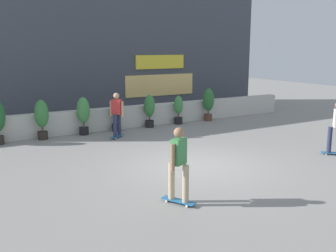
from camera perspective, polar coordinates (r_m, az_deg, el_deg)
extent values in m
plane|color=gray|center=(11.50, 3.80, -5.67)|extent=(48.00, 48.00, 0.00)
cube|color=beige|center=(16.57, -7.90, 1.11)|extent=(18.00, 0.40, 0.90)
cube|color=#424751|center=(20.07, -12.59, 10.75)|extent=(20.00, 2.00, 6.50)
cube|color=yellow|center=(20.70, -1.12, 9.22)|extent=(2.80, 0.08, 0.70)
cube|color=#F2CC72|center=(20.79, -1.12, 5.91)|extent=(4.00, 0.06, 1.10)
cylinder|color=#2D2823|center=(15.33, -17.57, -1.30)|extent=(0.36, 0.36, 0.30)
cylinder|color=brown|center=(15.28, -17.62, -0.47)|extent=(0.06, 0.06, 0.15)
ellipsoid|color=#387F3D|center=(15.18, -17.76, 1.70)|extent=(0.50, 0.50, 1.03)
cylinder|color=black|center=(15.73, -11.99, -0.69)|extent=(0.36, 0.36, 0.30)
cylinder|color=brown|center=(15.69, -12.03, 0.11)|extent=(0.06, 0.06, 0.15)
ellipsoid|color=#428C47|center=(15.59, -12.11, 2.23)|extent=(0.50, 0.50, 1.03)
cylinder|color=black|center=(16.20, -7.41, -0.20)|extent=(0.36, 0.36, 0.30)
cylinder|color=brown|center=(16.16, -7.43, 0.59)|extent=(0.06, 0.06, 0.15)
ellipsoid|color=#387F3D|center=(16.07, -7.48, 2.47)|extent=(0.45, 0.45, 0.93)
cylinder|color=black|center=(16.83, -2.67, 0.32)|extent=(0.36, 0.36, 0.30)
cylinder|color=brown|center=(16.79, -2.67, 1.08)|extent=(0.06, 0.06, 0.15)
ellipsoid|color=#387F3D|center=(16.71, -2.69, 2.92)|extent=(0.46, 0.46, 0.94)
cylinder|color=black|center=(17.54, 1.50, 0.78)|extent=(0.36, 0.36, 0.30)
cylinder|color=brown|center=(17.50, 1.51, 1.50)|extent=(0.06, 0.06, 0.15)
ellipsoid|color=#428C47|center=(17.42, 1.51, 3.05)|extent=(0.39, 0.39, 0.80)
cylinder|color=brown|center=(18.43, 5.79, 1.24)|extent=(0.36, 0.36, 0.30)
cylinder|color=brown|center=(18.40, 5.81, 1.93)|extent=(0.06, 0.06, 0.15)
ellipsoid|color=#2D6B33|center=(18.31, 5.84, 3.79)|extent=(0.52, 0.52, 1.06)
cube|color=#266699|center=(8.78, 1.51, -10.69)|extent=(0.53, 0.81, 0.02)
cylinder|color=silver|center=(8.73, 3.26, -11.10)|extent=(0.05, 0.06, 0.06)
cylinder|color=silver|center=(8.60, 2.71, -11.45)|extent=(0.05, 0.06, 0.06)
cylinder|color=silver|center=(8.99, 0.36, -10.42)|extent=(0.05, 0.06, 0.06)
cylinder|color=silver|center=(8.86, -0.22, -10.73)|extent=(0.05, 0.06, 0.06)
cylinder|color=tan|center=(8.54, 2.55, -8.32)|extent=(0.14, 0.14, 0.82)
cylinder|color=tan|center=(8.72, 0.52, -7.89)|extent=(0.14, 0.14, 0.82)
cube|color=#3F8C4C|center=(8.43, 1.55, -3.68)|extent=(0.41, 0.34, 0.56)
sphere|color=#9E7051|center=(8.33, 1.56, -0.95)|extent=(0.22, 0.22, 0.22)
cylinder|color=#9E7051|center=(8.64, 2.38, -3.85)|extent=(0.09, 0.09, 0.58)
cylinder|color=#9E7051|center=(8.26, 0.67, -4.56)|extent=(0.09, 0.09, 0.58)
cube|color=#266699|center=(13.59, 22.85, -3.60)|extent=(0.70, 0.71, 0.02)
cylinder|color=silver|center=(13.64, 21.71, -3.62)|extent=(0.06, 0.06, 0.06)
cylinder|color=silver|center=(13.49, 21.79, -3.79)|extent=(0.06, 0.06, 0.06)
cylinder|color=#282D4C|center=(13.47, 22.23, -1.84)|extent=(0.14, 0.14, 0.82)
cylinder|color=brown|center=(13.61, 23.06, 0.85)|extent=(0.09, 0.09, 0.58)
cube|color=#266699|center=(15.03, -7.31, -1.42)|extent=(0.74, 0.67, 0.02)
cylinder|color=silver|center=(14.78, -7.47, -1.80)|extent=(0.06, 0.06, 0.06)
cylinder|color=silver|center=(14.85, -8.02, -1.75)|extent=(0.06, 0.06, 0.06)
cylinder|color=silver|center=(15.23, -6.60, -1.38)|extent=(0.06, 0.06, 0.06)
cylinder|color=silver|center=(15.30, -7.15, -1.34)|extent=(0.06, 0.06, 0.06)
cylinder|color=#282D4C|center=(14.79, -7.65, 0.02)|extent=(0.14, 0.14, 0.82)
cylinder|color=#282D4C|center=(15.10, -7.05, 0.28)|extent=(0.14, 0.14, 0.82)
cube|color=red|center=(14.83, -7.41, 2.77)|extent=(0.39, 0.40, 0.56)
sphere|color=tan|center=(14.77, -7.45, 4.34)|extent=(0.22, 0.22, 0.22)
cylinder|color=tan|center=(14.74, -6.59, 2.42)|extent=(0.09, 0.09, 0.58)
cylinder|color=tan|center=(14.95, -8.22, 2.50)|extent=(0.09, 0.09, 0.58)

